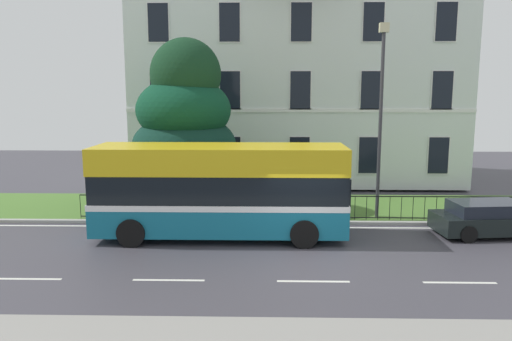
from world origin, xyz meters
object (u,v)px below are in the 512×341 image
georgian_townhouse (296,70)px  street_lamp_post (381,110)px  parked_hatchback_00 (491,219)px  evergreen_tree (185,136)px  single_decker_bus (221,190)px

georgian_townhouse → street_lamp_post: georgian_townhouse is taller
parked_hatchback_00 → street_lamp_post: (-3.65, 2.12, 3.84)m
georgian_townhouse → evergreen_tree: 10.13m
evergreen_tree → parked_hatchback_00: evergreen_tree is taller
parked_hatchback_00 → single_decker_bus: bearing=176.9°
evergreen_tree → parked_hatchback_00: 12.51m
evergreen_tree → single_decker_bus: bearing=-64.9°
single_decker_bus → parked_hatchback_00: size_ratio=2.06×
parked_hatchback_00 → street_lamp_post: 5.71m
evergreen_tree → street_lamp_post: bearing=-10.7°
georgian_townhouse → street_lamp_post: (2.81, -9.62, -1.92)m
single_decker_bus → parked_hatchback_00: 9.85m
georgian_townhouse → evergreen_tree: bearing=-122.7°
single_decker_bus → parked_hatchback_00: single_decker_bus is taller
georgian_townhouse → single_decker_bus: (-3.30, -12.17, -4.64)m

